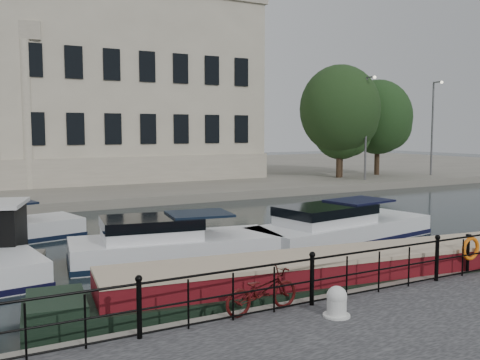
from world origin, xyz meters
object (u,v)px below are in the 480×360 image
object	(u,v)px
life_ring_post	(470,249)
narrowboat	(333,284)
mooring_bollard	(337,302)
bicycle	(262,291)

from	to	relation	value
life_ring_post	narrowboat	size ratio (longest dim) A/B	0.07
mooring_bollard	narrowboat	world-z (taller)	same
bicycle	life_ring_post	world-z (taller)	life_ring_post
mooring_bollard	life_ring_post	world-z (taller)	life_ring_post
life_ring_post	narrowboat	xyz separation A→B (m)	(-3.50, 1.50, -0.86)
bicycle	narrowboat	size ratio (longest dim) A/B	0.12
bicycle	mooring_bollard	distance (m)	1.60
bicycle	life_ring_post	size ratio (longest dim) A/B	1.69
mooring_bollard	narrowboat	distance (m)	3.11
life_ring_post	bicycle	bearing A→B (deg)	179.63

